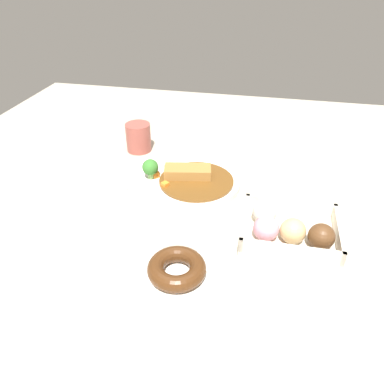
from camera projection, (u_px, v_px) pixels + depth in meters
The scene contains 5 objects.
ground_plane at pixel (199, 210), 0.86m from camera, with size 1.60×1.60×0.00m, color #B2A893.
curry_plate at pixel (184, 179), 0.94m from camera, with size 0.28×0.28×0.07m.
donut_box at pixel (288, 229), 0.76m from camera, with size 0.19×0.16×0.06m.
chocolate_ring_donut at pixel (179, 269), 0.68m from camera, with size 0.14×0.14×0.03m.
coffee_mug at pixel (138, 137), 1.08m from camera, with size 0.07×0.07×0.08m, color #9E4C42.
Camera 1 is at (0.13, -0.68, 0.50)m, focal length 35.15 mm.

